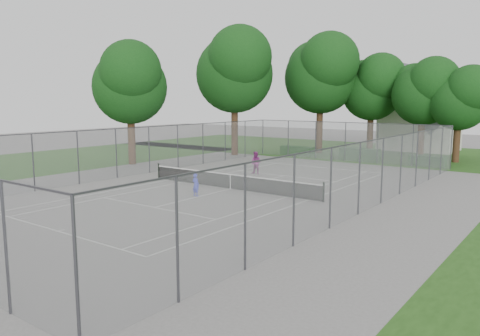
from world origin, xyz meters
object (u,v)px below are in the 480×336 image
Objects in this scene: girl_player at (196,185)px; woman_player at (256,163)px; house at (420,115)px; tennis_net at (230,181)px.

woman_player reaches higher than girl_player.
house is at bearing -92.35° from girl_player.
house is 7.25× the size of girl_player.
woman_player is at bearing 109.92° from tennis_net.
woman_player is at bearing -75.34° from girl_player.
house is at bearing 77.11° from woman_player.
house reaches higher than tennis_net.
tennis_net is 9.80× the size of girl_player.
house is (2.65, 30.59, 3.32)m from tennis_net.
house is 25.37m from woman_player.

